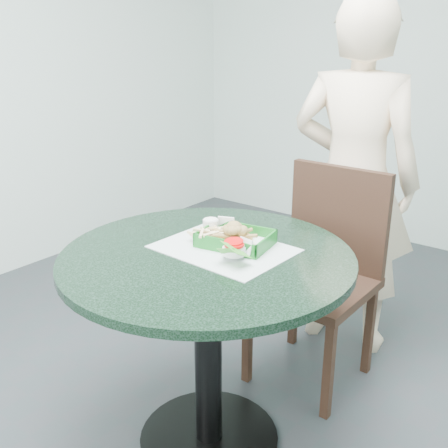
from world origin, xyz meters
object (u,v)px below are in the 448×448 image
Objects in this scene: cafe_table at (208,304)px; crab_sandwich at (234,238)px; diner_person at (355,165)px; dining_chair at (324,261)px; food_basket at (235,247)px; sauce_ramekin at (216,227)px.

crab_sandwich reaches higher than cafe_table.
diner_person is at bearing 86.32° from cafe_table.
dining_chair reaches higher than cafe_table.
food_basket is 0.13m from sauce_ramekin.
cafe_table is 0.24m from crab_sandwich.
sauce_ramekin is (-0.12, 0.04, 0.03)m from food_basket.
cafe_table is 1.03m from diner_person.
dining_chair is 7.29× the size of crab_sandwich.
food_basket reaches higher than cafe_table.
food_basket is at bearing -18.62° from sauce_ramekin.
diner_person is at bearing 88.20° from crab_sandwich.
dining_chair is 0.64m from crab_sandwich.
dining_chair is 0.48m from diner_person.
sauce_ramekin is at bearing 119.23° from cafe_table.
cafe_table is 4.13× the size of food_basket.
sauce_ramekin is at bearing 156.47° from crab_sandwich.
crab_sandwich is at bearing -23.53° from sauce_ramekin.
crab_sandwich reaches higher than sauce_ramekin.
cafe_table is at bearing -107.38° from food_basket.
crab_sandwich reaches higher than food_basket.
diner_person is at bearing 88.15° from food_basket.
dining_chair is at bearing 71.05° from sauce_ramekin.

